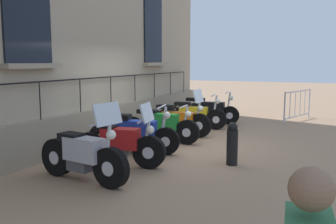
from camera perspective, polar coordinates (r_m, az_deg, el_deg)
The scene contains 10 objects.
ground_plane at distance 9.31m, azimuth 1.13°, elevation -4.95°, with size 60.00×60.00×0.00m, color #9E7A5B.
motorcycle_silver at distance 6.55m, azimuth -12.74°, elevation -6.53°, with size 1.95×0.73×1.39m.
motorcycle_red at distance 7.39m, azimuth -7.40°, elevation -4.93°, with size 1.91×0.69×1.26m.
motorcycle_blue at distance 8.41m, azimuth -5.28°, elevation -3.28°, with size 2.12×0.74×1.08m.
motorcycle_green at distance 9.49m, azimuth -1.32°, elevation -2.12°, with size 2.14×0.59×0.96m.
motorcycle_orange at distance 10.34m, azimuth 1.47°, elevation -1.21°, with size 2.01×0.61×1.30m.
motorcycle_yellow at distance 11.50m, azimuth 3.72°, elevation -0.52°, with size 2.14×0.57×1.05m.
motorcycle_black at distance 12.41m, azimuth 5.93°, elevation 0.24°, with size 2.14×0.65×1.07m.
crowd_barrier at distance 13.73m, azimuth 19.13°, elevation 1.11°, with size 0.69×1.89×1.05m.
bollard at distance 7.53m, azimuth 9.75°, elevation -4.76°, with size 0.22×0.22×0.86m.
Camera 1 is at (3.53, -8.37, 2.04)m, focal length 40.01 mm.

